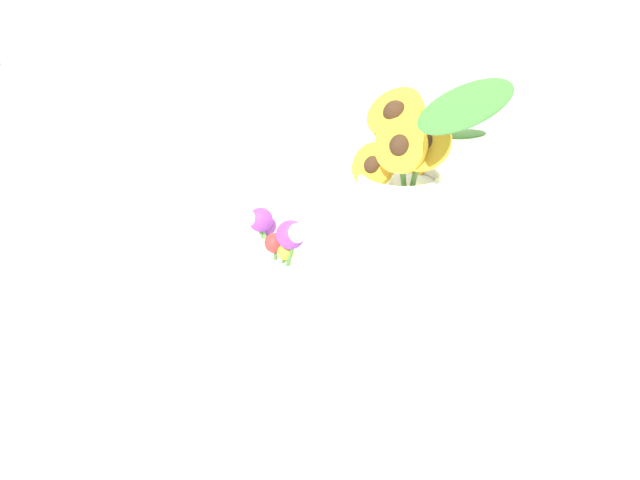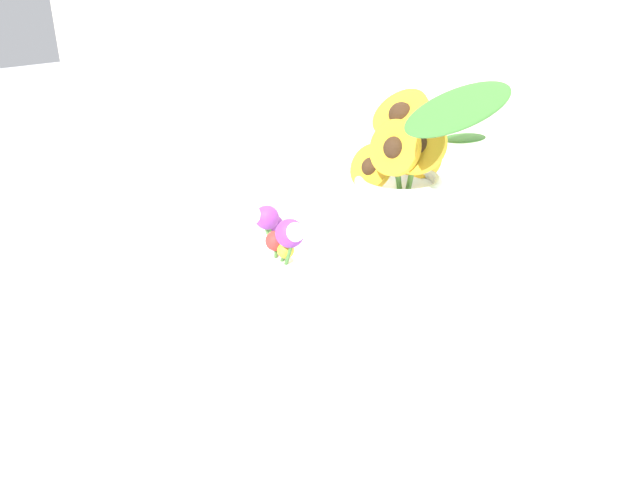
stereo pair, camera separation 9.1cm
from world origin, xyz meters
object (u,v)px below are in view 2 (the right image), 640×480
Objects in this scene: serving_tray at (320,319)px; mason_jar_sunflowers at (399,233)px; vase_small_center at (277,276)px; vase_bulb_right at (275,255)px.

serving_tray is 0.20m from mason_jar_sunflowers.
vase_bulb_right is (-0.07, 0.06, -0.01)m from vase_small_center.
mason_jar_sunflowers reaches higher than vase_small_center.
vase_bulb_right is at bearing 173.81° from serving_tray.
serving_tray is 1.31× the size of mason_jar_sunflowers.
vase_bulb_right is (-0.11, 0.01, 0.07)m from serving_tray.
mason_jar_sunflowers is 0.19m from vase_small_center.
mason_jar_sunflowers is at bearing 9.18° from vase_bulb_right.
serving_tray is 0.10m from vase_small_center.
mason_jar_sunflowers reaches higher than serving_tray.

